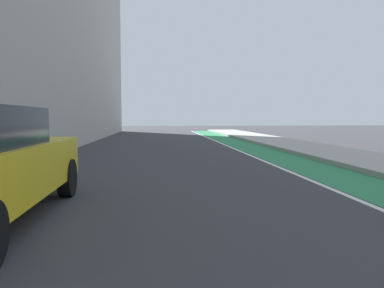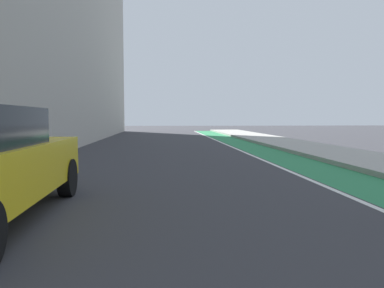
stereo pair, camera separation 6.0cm
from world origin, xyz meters
name	(u,v)px [view 2 (the right image)]	position (x,y,z in m)	size (l,w,h in m)	color
ground_plane	(181,154)	(0.00, 17.74, 0.00)	(95.64, 95.64, 0.00)	#38383D
bike_lane_paint	(256,149)	(3.46, 19.74, 0.00)	(1.60, 43.47, 0.00)	#2D8451
lane_divider_stripe	(236,149)	(2.56, 19.74, 0.00)	(0.12, 43.47, 0.00)	white
sidewalk_right	(305,147)	(5.69, 19.74, 0.07)	(2.86, 43.47, 0.14)	#A8A59E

